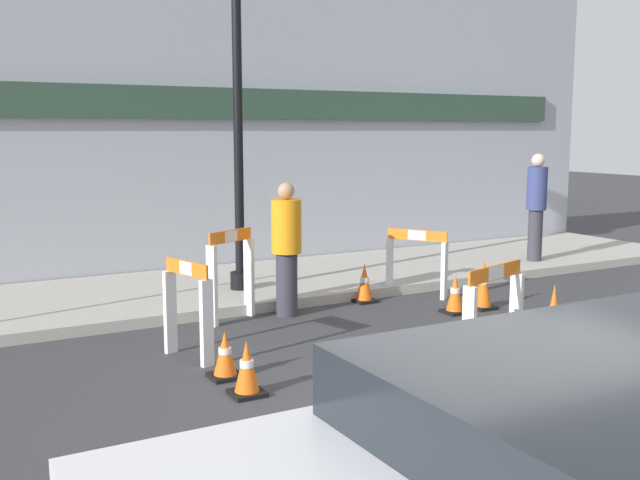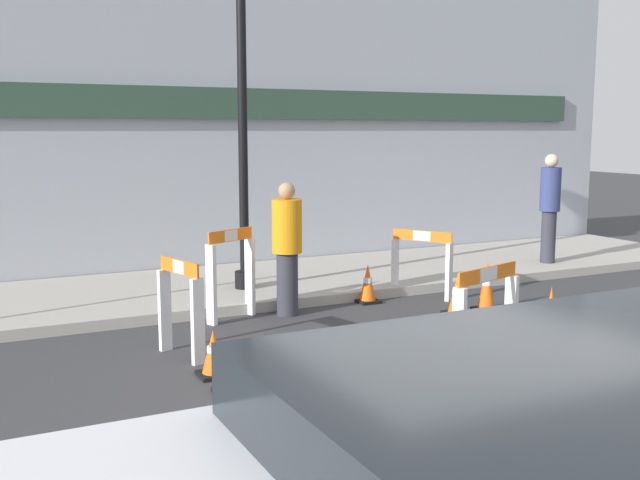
{
  "view_description": "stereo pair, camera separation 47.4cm",
  "coord_description": "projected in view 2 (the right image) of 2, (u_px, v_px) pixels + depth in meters",
  "views": [
    {
      "loc": [
        -3.71,
        -4.16,
        2.37
      ],
      "look_at": [
        0.82,
        3.95,
        1.0
      ],
      "focal_mm": 42.0,
      "sensor_mm": 36.0,
      "label": 1
    },
    {
      "loc": [
        -3.29,
        -4.39,
        2.37
      ],
      "look_at": [
        0.82,
        3.95,
        1.0
      ],
      "focal_mm": 42.0,
      "sensor_mm": 36.0,
      "label": 2
    }
  ],
  "objects": [
    {
      "name": "ground_plane",
      "position": [
        453.0,
        445.0,
        5.68
      ],
      "size": [
        60.0,
        60.0,
        0.0
      ],
      "primitive_type": "plane",
      "color": "#38383A"
    },
    {
      "name": "sidewalk_slab",
      "position": [
        209.0,
        288.0,
        10.95
      ],
      "size": [
        18.0,
        2.92,
        0.14
      ],
      "color": "#ADA89E",
      "rests_on": "ground_plane"
    },
    {
      "name": "storefront_facade",
      "position": [
        175.0,
        106.0,
        11.92
      ],
      "size": [
        18.0,
        0.22,
        5.5
      ],
      "color": "#A3A8B2",
      "rests_on": "ground_plane"
    },
    {
      "name": "streetlamp_post",
      "position": [
        242.0,
        72.0,
        10.22
      ],
      "size": [
        0.44,
        0.44,
        4.66
      ],
      "color": "black",
      "rests_on": "sidewalk_slab"
    },
    {
      "name": "barricade_0",
      "position": [
        231.0,
        272.0,
        9.35
      ],
      "size": [
        0.72,
        0.43,
        1.15
      ],
      "rotation": [
        0.0,
        0.0,
        3.57
      ],
      "color": "white",
      "rests_on": "ground_plane"
    },
    {
      "name": "barricade_1",
      "position": [
        180.0,
        306.0,
        7.79
      ],
      "size": [
        0.32,
        0.73,
        1.04
      ],
      "rotation": [
        0.0,
        0.0,
        4.98
      ],
      "color": "white",
      "rests_on": "ground_plane"
    },
    {
      "name": "barricade_2",
      "position": [
        486.0,
        311.0,
        7.54
      ],
      "size": [
        0.96,
        0.41,
        1.01
      ],
      "rotation": [
        0.0,
        0.0,
        6.58
      ],
      "color": "white",
      "rests_on": "ground_plane"
    },
    {
      "name": "barricade_3",
      "position": [
        422.0,
        261.0,
        10.61
      ],
      "size": [
        0.59,
        0.83,
        0.96
      ],
      "rotation": [
        0.0,
        0.0,
        8.41
      ],
      "color": "white",
      "rests_on": "ground_plane"
    },
    {
      "name": "traffic_cone_0",
      "position": [
        550.0,
        320.0,
        8.02
      ],
      "size": [
        0.3,
        0.3,
        0.72
      ],
      "color": "black",
      "rests_on": "ground_plane"
    },
    {
      "name": "traffic_cone_1",
      "position": [
        213.0,
        354.0,
        7.23
      ],
      "size": [
        0.3,
        0.3,
        0.46
      ],
      "color": "black",
      "rests_on": "ground_plane"
    },
    {
      "name": "traffic_cone_2",
      "position": [
        487.0,
        287.0,
        9.85
      ],
      "size": [
        0.3,
        0.3,
        0.67
      ],
      "color": "black",
      "rests_on": "ground_plane"
    },
    {
      "name": "traffic_cone_3",
      "position": [
        368.0,
        284.0,
        10.32
      ],
      "size": [
        0.3,
        0.3,
        0.54
      ],
      "color": "black",
      "rests_on": "ground_plane"
    },
    {
      "name": "traffic_cone_4",
      "position": [
        457.0,
        296.0,
        9.64
      ],
      "size": [
        0.3,
        0.3,
        0.52
      ],
      "color": "black",
      "rests_on": "ground_plane"
    },
    {
      "name": "traffic_cone_5",
      "position": [
        231.0,
        368.0,
        6.74
      ],
      "size": [
        0.3,
        0.3,
        0.51
      ],
      "color": "black",
      "rests_on": "ground_plane"
    },
    {
      "name": "person_worker",
      "position": [
        287.0,
        245.0,
        9.53
      ],
      "size": [
        0.5,
        0.5,
        1.72
      ],
      "rotation": [
        0.0,
        0.0,
        -1.19
      ],
      "color": "#33333D",
      "rests_on": "ground_plane"
    },
    {
      "name": "person_pedestrian",
      "position": [
        550.0,
        204.0,
        12.56
      ],
      "size": [
        0.47,
        0.47,
        1.84
      ],
      "rotation": [
        0.0,
        0.0,
        2.6
      ],
      "color": "#33333D",
      "rests_on": "sidewalk_slab"
    }
  ]
}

